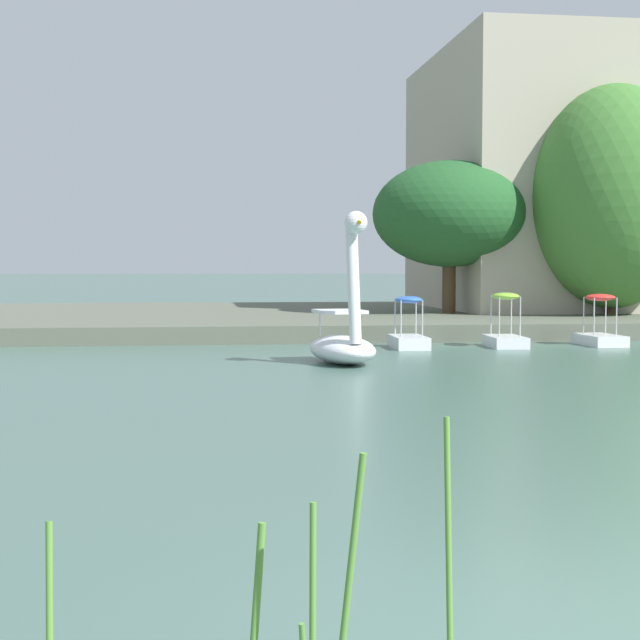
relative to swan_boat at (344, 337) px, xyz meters
name	(u,v)px	position (x,y,z in m)	size (l,w,h in m)	color
shore_bank_far	(268,318)	(-0.80, 14.70, -0.35)	(137.31, 18.35, 0.52)	#5B6051
swan_boat	(344,337)	(0.00, 0.00, 0.00)	(1.76, 2.90, 3.46)	white
pedal_boat_blue	(408,332)	(2.37, 3.88, -0.18)	(0.90, 1.75, 1.43)	white
pedal_boat_lime	(505,330)	(5.14, 3.93, -0.14)	(1.01, 1.75, 1.52)	white
pedal_boat_red	(600,331)	(7.99, 4.15, -0.20)	(1.05, 1.76, 1.47)	white
tree_willow_near_path	(613,197)	(11.30, 10.75, 4.12)	(7.72, 8.00, 8.20)	#4C3823
tree_broadleaf_behind_dock	(449,214)	(5.75, 12.45, 3.56)	(5.73, 5.72, 5.62)	#4C3823
reed_clump_foreground	(491,638)	(-1.85, -17.25, -0.03)	(3.49, 1.14, 1.56)	#568E38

